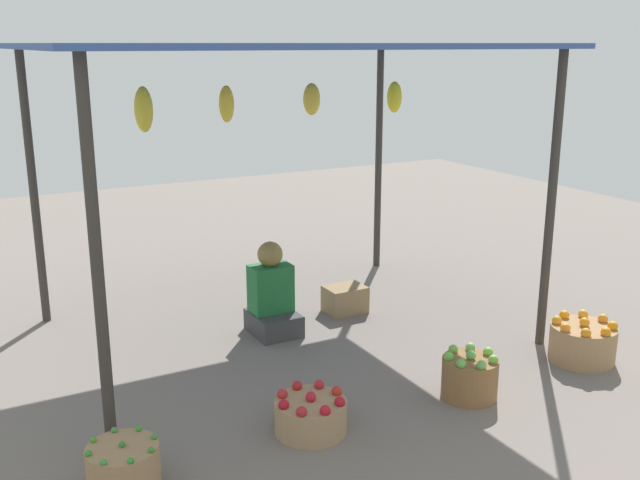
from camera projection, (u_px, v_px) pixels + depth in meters
ground_plane at (284, 331)px, 6.15m from camera, size 14.00×14.00×0.00m
market_stall_structure at (280, 63)px, 5.58m from camera, size 3.73×2.73×2.35m
vendor_person at (272, 298)px, 6.06m from camera, size 0.36×0.44×0.78m
basket_green_chilies at (124, 468)px, 3.93m from camera, size 0.39×0.39×0.29m
basket_red_apples at (311, 415)px, 4.54m from camera, size 0.45×0.45×0.27m
basket_green_apples at (470, 377)px, 4.97m from camera, size 0.38×0.38×0.34m
basket_oranges at (583, 342)px, 5.55m from camera, size 0.49×0.49×0.35m
wooden_crate_near_vendor at (345, 299)px, 6.56m from camera, size 0.36×0.27×0.24m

